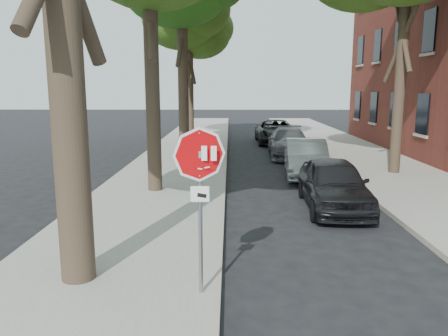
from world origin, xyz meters
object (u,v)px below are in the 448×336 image
object	(u,v)px
car_b	(306,158)
car_c	(289,143)
stop_sign	(200,179)
tree_far	(189,22)
car_d	(276,132)
car_a	(334,184)

from	to	relation	value
car_b	car_c	size ratio (longest dim) A/B	0.89
stop_sign	car_c	size ratio (longest dim) A/B	0.56
tree_far	car_c	distance (m)	10.72
stop_sign	car_b	distance (m)	10.39
stop_sign	tree_far	size ratio (longest dim) A/B	0.28
car_b	car_d	distance (m)	9.88
tree_far	car_b	bearing A→B (deg)	-64.91
car_a	car_d	xyz separation A→B (m)	(-0.08, 14.30, 0.00)
car_a	car_d	distance (m)	14.30
car_a	car_b	bearing A→B (deg)	92.12
car_b	car_c	distance (m)	4.73
car_c	car_d	distance (m)	5.15
tree_far	car_a	xyz separation A→B (m)	(5.32, -15.79, -6.52)
car_a	car_b	distance (m)	4.42
stop_sign	car_a	xyz separation A→B (m)	(3.30, 5.34, -1.25)
tree_far	car_d	bearing A→B (deg)	-15.85
car_a	tree_far	bearing A→B (deg)	110.74
tree_far	stop_sign	bearing A→B (deg)	-84.54
tree_far	car_d	distance (m)	8.50
stop_sign	car_b	world-z (taller)	stop_sign
car_a	car_b	world-z (taller)	car_a
tree_far	car_b	distance (m)	14.15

